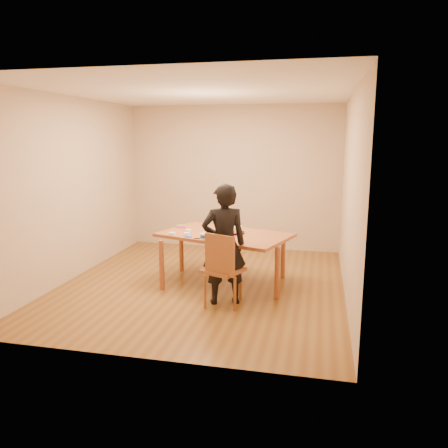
% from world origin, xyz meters
% --- Properties ---
extents(room_shell, '(4.00, 4.50, 2.70)m').
position_xyz_m(room_shell, '(0.00, 0.34, 1.35)').
color(room_shell, brown).
rests_on(room_shell, ground).
extents(dining_table, '(2.02, 1.56, 0.04)m').
position_xyz_m(dining_table, '(0.31, 0.08, 0.73)').
color(dining_table, brown).
rests_on(dining_table, floor).
extents(dining_chair, '(0.58, 0.58, 0.04)m').
position_xyz_m(dining_chair, '(0.46, -0.70, 0.45)').
color(dining_chair, brown).
rests_on(dining_chair, floor).
extents(cake_plate, '(0.30, 0.30, 0.02)m').
position_xyz_m(cake_plate, '(0.44, 0.12, 0.76)').
color(cake_plate, red).
rests_on(cake_plate, dining_table).
extents(cake, '(0.23, 0.23, 0.07)m').
position_xyz_m(cake, '(0.44, 0.12, 0.81)').
color(cake, white).
rests_on(cake, cake_plate).
extents(frosting_dome, '(0.23, 0.23, 0.03)m').
position_xyz_m(frosting_dome, '(0.44, 0.12, 0.86)').
color(frosting_dome, white).
rests_on(frosting_dome, cake).
extents(frosting_tub, '(0.09, 0.09, 0.08)m').
position_xyz_m(frosting_tub, '(0.11, -0.34, 0.79)').
color(frosting_tub, white).
rests_on(frosting_tub, dining_table).
extents(frosting_lid, '(0.09, 0.09, 0.01)m').
position_xyz_m(frosting_lid, '(-0.13, -0.25, 0.76)').
color(frosting_lid, '#192DA5').
rests_on(frosting_lid, dining_table).
extents(frosting_dollop, '(0.04, 0.04, 0.02)m').
position_xyz_m(frosting_dollop, '(-0.13, -0.25, 0.77)').
color(frosting_dollop, white).
rests_on(frosting_dollop, frosting_lid).
extents(ramekin_green, '(0.09, 0.09, 0.04)m').
position_xyz_m(ramekin_green, '(-0.18, -0.17, 0.77)').
color(ramekin_green, white).
rests_on(ramekin_green, dining_table).
extents(ramekin_yellow, '(0.09, 0.09, 0.04)m').
position_xyz_m(ramekin_yellow, '(-0.22, 0.03, 0.77)').
color(ramekin_yellow, white).
rests_on(ramekin_yellow, dining_table).
extents(ramekin_multi, '(0.09, 0.09, 0.04)m').
position_xyz_m(ramekin_multi, '(-0.38, -0.20, 0.77)').
color(ramekin_multi, white).
rests_on(ramekin_multi, dining_table).
extents(candy_box_pink, '(0.15, 0.09, 0.02)m').
position_xyz_m(candy_box_pink, '(-0.43, 0.33, 0.76)').
color(candy_box_pink, '#E435B6').
rests_on(candy_box_pink, dining_table).
extents(candy_box_green, '(0.12, 0.08, 0.02)m').
position_xyz_m(candy_box_green, '(-0.44, 0.34, 0.78)').
color(candy_box_green, green).
rests_on(candy_box_green, candy_box_pink).
extents(spatula, '(0.18, 0.05, 0.01)m').
position_xyz_m(spatula, '(0.06, -0.32, 0.76)').
color(spatula, black).
rests_on(spatula, dining_table).
extents(person, '(0.66, 0.56, 1.55)m').
position_xyz_m(person, '(0.46, -0.65, 0.77)').
color(person, black).
rests_on(person, floor).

